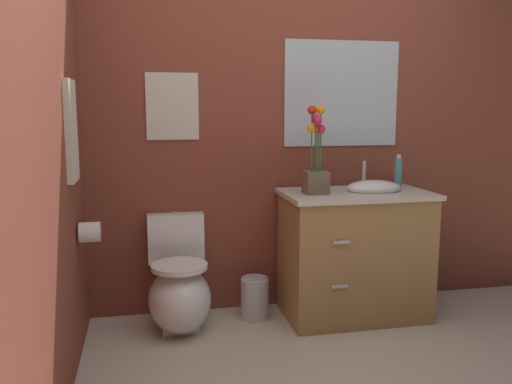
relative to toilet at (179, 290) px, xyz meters
The scene contains 11 objects.
wall_back 1.44m from the toilet, 16.89° to the left, with size 4.19×0.05×2.50m, color brown.
wall_left 1.39m from the toilet, 127.75° to the right, with size 0.05×4.13×2.50m, color brown.
toilet is the anchor object (origin of this frame).
vanity_cabinet 1.15m from the toilet, ahead, with size 0.94×0.56×1.01m.
flower_vase 1.15m from the toilet, ahead, with size 0.14×0.14×0.55m.
soap_bottle 1.63m from the toilet, ahead, with size 0.05×0.05×0.22m.
trash_bin 0.50m from the toilet, ahead, with size 0.18×0.18×0.27m.
wall_poster 1.15m from the toilet, 90.00° to the left, with size 0.33×0.01×0.42m, color beige.
wall_mirror 1.68m from the toilet, 13.29° to the left, with size 0.80×0.01×0.70m, color #B2BCC6.
hanging_towel 1.18m from the toilet, 150.55° to the right, with size 0.03×0.28×0.52m, color beige.
toilet_paper_roll 0.69m from the toilet, 158.24° to the right, with size 0.11×0.11×0.11m, color white.
Camera 1 is at (-0.98, -1.99, 1.35)m, focal length 37.56 mm.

